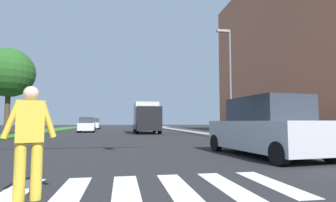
% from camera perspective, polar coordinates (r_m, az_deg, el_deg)
% --- Properties ---
extents(ground_plane, '(140.00, 140.00, 0.00)m').
position_cam_1_polar(ground_plane, '(27.61, -11.60, -6.75)').
color(ground_plane, '#262628').
extents(crosswalk, '(7.65, 2.20, 0.01)m').
position_cam_1_polar(crosswalk, '(4.91, -20.09, -17.73)').
color(crosswalk, silver).
rests_on(crosswalk, ground_plane).
extents(median_strip, '(3.71, 64.00, 0.15)m').
position_cam_1_polar(median_strip, '(27.09, -29.12, -6.17)').
color(median_strip, '#386B2D').
rests_on(median_strip, ground_plane).
extents(tree_far, '(3.70, 3.70, 6.56)m').
position_cam_1_polar(tree_far, '(23.55, -30.86, 5.17)').
color(tree_far, '#4C3823').
rests_on(tree_far, median_strip).
extents(sidewalk_right, '(3.00, 64.00, 0.15)m').
position_cam_1_polar(sidewalk_right, '(26.80, 7.49, -6.71)').
color(sidewalk_right, '#9E9991').
rests_on(sidewalk_right, ground_plane).
extents(street_lamp_right, '(1.02, 0.24, 7.50)m').
position_cam_1_polar(street_lamp_right, '(19.24, 12.91, 5.97)').
color(street_lamp_right, slate).
rests_on(street_lamp_right, sidewalk_right).
extents(pedestrian_performer, '(0.73, 0.35, 1.69)m').
position_cam_1_polar(pedestrian_performer, '(4.51, -27.49, -6.76)').
color(pedestrian_performer, gold).
rests_on(pedestrian_performer, ground_plane).
extents(suv_crossing, '(2.41, 4.77, 1.97)m').
position_cam_1_polar(suv_crossing, '(9.59, 19.96, -5.51)').
color(suv_crossing, '#B7B7BC').
rests_on(suv_crossing, ground_plane).
extents(sedan_midblock, '(2.01, 4.12, 1.65)m').
position_cam_1_polar(sedan_midblock, '(30.82, -16.96, -4.97)').
color(sedan_midblock, silver).
rests_on(sedan_midblock, ground_plane).
extents(sedan_distant, '(1.94, 4.52, 1.68)m').
position_cam_1_polar(sedan_distant, '(43.61, -15.61, -4.77)').
color(sedan_distant, silver).
rests_on(sedan_distant, ground_plane).
extents(truck_box_delivery, '(2.40, 6.20, 3.10)m').
position_cam_1_polar(truck_box_delivery, '(27.07, -4.64, -3.41)').
color(truck_box_delivery, black).
rests_on(truck_box_delivery, ground_plane).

